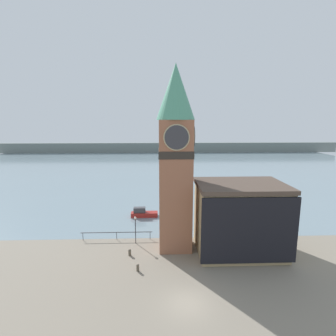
{
  "coord_description": "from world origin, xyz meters",
  "views": [
    {
      "loc": [
        -2.5,
        -21.03,
        16.28
      ],
      "look_at": [
        -1.46,
        8.09,
        10.98
      ],
      "focal_mm": 28.0,
      "sensor_mm": 36.0,
      "label": 1
    }
  ],
  "objects_px": {
    "clock_tower": "(175,155)",
    "pier_building": "(240,218)",
    "mooring_bollard_near": "(130,252)",
    "lamp_post": "(135,225)",
    "boat_near": "(143,213)",
    "mooring_bollard_far": "(138,267)"
  },
  "relations": [
    {
      "from": "mooring_bollard_near",
      "to": "mooring_bollard_far",
      "type": "relative_size",
      "value": 0.99
    },
    {
      "from": "pier_building",
      "to": "mooring_bollard_near",
      "type": "bearing_deg",
      "value": -177.35
    },
    {
      "from": "mooring_bollard_near",
      "to": "lamp_post",
      "type": "relative_size",
      "value": 0.22
    },
    {
      "from": "boat_near",
      "to": "mooring_bollard_near",
      "type": "bearing_deg",
      "value": -95.48
    },
    {
      "from": "pier_building",
      "to": "boat_near",
      "type": "distance_m",
      "value": 18.27
    },
    {
      "from": "mooring_bollard_near",
      "to": "mooring_bollard_far",
      "type": "bearing_deg",
      "value": -70.01
    },
    {
      "from": "boat_near",
      "to": "mooring_bollard_far",
      "type": "relative_size",
      "value": 5.5
    },
    {
      "from": "clock_tower",
      "to": "boat_near",
      "type": "height_order",
      "value": "clock_tower"
    },
    {
      "from": "boat_near",
      "to": "mooring_bollard_far",
      "type": "height_order",
      "value": "boat_near"
    },
    {
      "from": "clock_tower",
      "to": "mooring_bollard_near",
      "type": "xyz_separation_m",
      "value": [
        -5.68,
        -2.04,
        -11.71
      ]
    },
    {
      "from": "clock_tower",
      "to": "lamp_post",
      "type": "relative_size",
      "value": 6.1
    },
    {
      "from": "boat_near",
      "to": "lamp_post",
      "type": "distance_m",
      "value": 10.19
    },
    {
      "from": "mooring_bollard_near",
      "to": "lamp_post",
      "type": "xyz_separation_m",
      "value": [
        0.46,
        3.2,
        2.2
      ]
    },
    {
      "from": "clock_tower",
      "to": "mooring_bollard_far",
      "type": "xyz_separation_m",
      "value": [
        -4.43,
        -5.48,
        -11.7
      ]
    },
    {
      "from": "mooring_bollard_near",
      "to": "mooring_bollard_far",
      "type": "distance_m",
      "value": 3.65
    },
    {
      "from": "clock_tower",
      "to": "pier_building",
      "type": "distance_m",
      "value": 11.17
    },
    {
      "from": "clock_tower",
      "to": "mooring_bollard_near",
      "type": "height_order",
      "value": "clock_tower"
    },
    {
      "from": "clock_tower",
      "to": "boat_near",
      "type": "relative_size",
      "value": 4.99
    },
    {
      "from": "pier_building",
      "to": "boat_near",
      "type": "height_order",
      "value": "pier_building"
    },
    {
      "from": "mooring_bollard_far",
      "to": "lamp_post",
      "type": "distance_m",
      "value": 7.03
    },
    {
      "from": "lamp_post",
      "to": "clock_tower",
      "type": "bearing_deg",
      "value": -12.52
    },
    {
      "from": "boat_near",
      "to": "mooring_bollard_near",
      "type": "distance_m",
      "value": 13.2
    }
  ]
}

